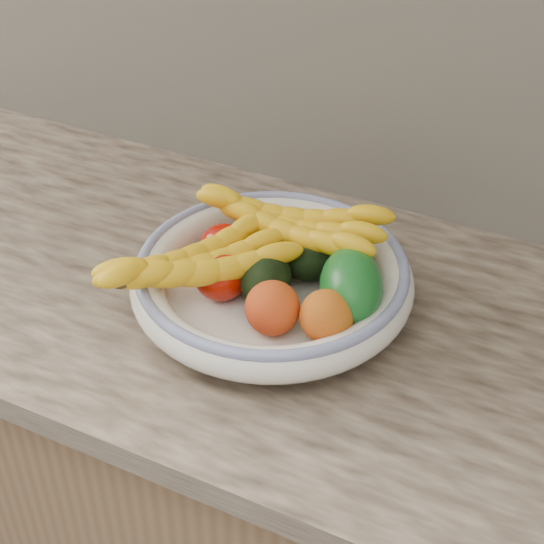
{
  "coord_description": "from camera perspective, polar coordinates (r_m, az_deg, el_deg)",
  "views": [
    {
      "loc": [
        0.4,
        0.85,
        1.65
      ],
      "look_at": [
        0.0,
        1.66,
        0.96
      ],
      "focal_mm": 55.0,
      "sensor_mm": 36.0,
      "label": 1
    }
  ],
  "objects": [
    {
      "name": "clementine_back_left",
      "position": [
        1.22,
        0.32,
        2.62
      ],
      "size": [
        0.07,
        0.07,
        0.05
      ],
      "primitive_type": "ellipsoid",
      "rotation": [
        0.0,
        0.0,
        -0.28
      ],
      "color": "orange",
      "rests_on": "fruit_bowl"
    },
    {
      "name": "fruit_bowl",
      "position": [
        1.14,
        -0.0,
        -0.46
      ],
      "size": [
        0.39,
        0.39,
        0.08
      ],
      "color": "silver",
      "rests_on": "kitchen_counter"
    },
    {
      "name": "clementine_back_right",
      "position": [
        1.21,
        2.92,
        2.24
      ],
      "size": [
        0.06,
        0.06,
        0.05
      ],
      "primitive_type": "ellipsoid",
      "rotation": [
        0.0,
        0.0,
        0.02
      ],
      "color": "orange",
      "rests_on": "fruit_bowl"
    },
    {
      "name": "avocado_right",
      "position": [
        1.16,
        2.97,
        0.94
      ],
      "size": [
        0.11,
        0.11,
        0.06
      ],
      "primitive_type": "ellipsoid",
      "rotation": [
        0.0,
        0.0,
        -0.71
      ],
      "color": "black",
      "rests_on": "fruit_bowl"
    },
    {
      "name": "kitchen_counter",
      "position": [
        1.5,
        0.44,
        -14.67
      ],
      "size": [
        2.44,
        0.66,
        1.4
      ],
      "color": "brown",
      "rests_on": "ground"
    },
    {
      "name": "peach_front",
      "position": [
        1.07,
        0.03,
        -2.47
      ],
      "size": [
        0.09,
        0.09,
        0.07
      ],
      "primitive_type": "ellipsoid",
      "rotation": [
        0.0,
        0.0,
        -0.2
      ],
      "color": "orange",
      "rests_on": "fruit_bowl"
    },
    {
      "name": "banana_bunch_back",
      "position": [
        1.17,
        1.16,
        3.05
      ],
      "size": [
        0.3,
        0.13,
        0.09
      ],
      "primitive_type": null,
      "rotation": [
        0.0,
        0.0,
        0.05
      ],
      "color": "yellow",
      "rests_on": "fruit_bowl"
    },
    {
      "name": "tomato_near_left",
      "position": [
        1.13,
        -3.51,
        -0.23
      ],
      "size": [
        0.08,
        0.08,
        0.07
      ],
      "primitive_type": "ellipsoid",
      "rotation": [
        0.0,
        0.0,
        0.04
      ],
      "color": "#A01203",
      "rests_on": "fruit_bowl"
    },
    {
      "name": "peach_right",
      "position": [
        1.05,
        3.74,
        -3.03
      ],
      "size": [
        0.09,
        0.09,
        0.07
      ],
      "primitive_type": "ellipsoid",
      "rotation": [
        0.0,
        0.0,
        -0.33
      ],
      "color": "orange",
      "rests_on": "fruit_bowl"
    },
    {
      "name": "tomato_left",
      "position": [
        1.19,
        -3.33,
        1.85
      ],
      "size": [
        0.09,
        0.09,
        0.06
      ],
      "primitive_type": "ellipsoid",
      "rotation": [
        0.0,
        0.0,
        0.32
      ],
      "color": "#9F0B04",
      "rests_on": "fruit_bowl"
    },
    {
      "name": "banana_bunch_front",
      "position": [
        1.11,
        -5.22,
        0.26
      ],
      "size": [
        0.26,
        0.31,
        0.08
      ],
      "primitive_type": null,
      "rotation": [
        0.0,
        0.0,
        0.97
      ],
      "color": "yellow",
      "rests_on": "fruit_bowl"
    },
    {
      "name": "green_mango",
      "position": [
        1.09,
        5.42,
        -0.95
      ],
      "size": [
        0.15,
        0.16,
        0.11
      ],
      "primitive_type": "ellipsoid",
      "rotation": [
        0.0,
        0.31,
        0.47
      ],
      "color": "#0F5419",
      "rests_on": "fruit_bowl"
    },
    {
      "name": "avocado_center",
      "position": [
        1.12,
        -0.44,
        -0.42
      ],
      "size": [
        0.11,
        0.12,
        0.07
      ],
      "primitive_type": "ellipsoid",
      "rotation": [
        0.0,
        0.0,
        0.42
      ],
      "color": "black",
      "rests_on": "fruit_bowl"
    },
    {
      "name": "clementine_back_mid",
      "position": [
        1.19,
        1.78,
        1.49
      ],
      "size": [
        0.07,
        0.07,
        0.05
      ],
      "primitive_type": "ellipsoid",
      "rotation": [
        0.0,
        0.0,
        -0.37
      ],
      "color": "orange",
      "rests_on": "fruit_bowl"
    }
  ]
}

